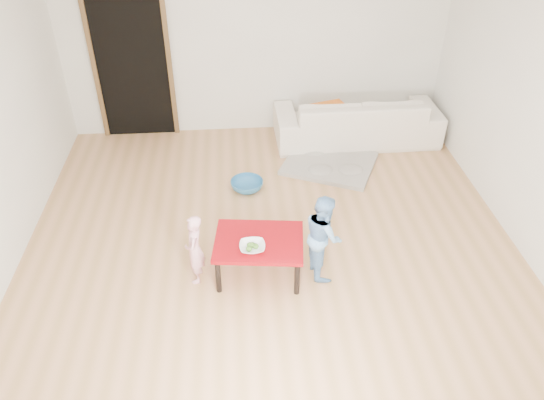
{
  "coord_description": "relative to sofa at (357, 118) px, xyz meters",
  "views": [
    {
      "loc": [
        -0.32,
        -4.23,
        3.53
      ],
      "look_at": [
        0.0,
        -0.2,
        0.65
      ],
      "focal_mm": 35.0,
      "sensor_mm": 36.0,
      "label": 1
    }
  ],
  "objects": [
    {
      "name": "floor",
      "position": [
        -1.32,
        -2.05,
        -0.32
      ],
      "size": [
        5.0,
        5.0,
        0.01
      ],
      "primitive_type": "cube",
      "color": "#B4844D",
      "rests_on": "ground"
    },
    {
      "name": "back_wall",
      "position": [
        -1.32,
        0.45,
        0.98
      ],
      "size": [
        5.0,
        0.02,
        2.6
      ],
      "primitive_type": "cube",
      "color": "white",
      "rests_on": "floor"
    },
    {
      "name": "right_wall",
      "position": [
        1.18,
        -2.05,
        0.98
      ],
      "size": [
        0.02,
        5.0,
        2.6
      ],
      "primitive_type": "cube",
      "color": "white",
      "rests_on": "floor"
    },
    {
      "name": "doorway",
      "position": [
        -2.92,
        0.43,
        0.71
      ],
      "size": [
        1.02,
        0.08,
        2.11
      ],
      "primitive_type": null,
      "color": "brown",
      "rests_on": "back_wall"
    },
    {
      "name": "sofa",
      "position": [
        0.0,
        0.0,
        0.0
      ],
      "size": [
        2.18,
        0.88,
        0.63
      ],
      "primitive_type": "imported",
      "rotation": [
        0.0,
        0.0,
        3.16
      ],
      "color": "white",
      "rests_on": "floor"
    },
    {
      "name": "cushion",
      "position": [
        -0.4,
        -0.13,
        0.16
      ],
      "size": [
        0.59,
        0.55,
        0.13
      ],
      "primitive_type": "cube",
      "rotation": [
        0.0,
        0.0,
        0.31
      ],
      "color": "orange",
      "rests_on": "sofa"
    },
    {
      "name": "red_table",
      "position": [
        -1.46,
        -2.54,
        -0.11
      ],
      "size": [
        0.88,
        0.7,
        0.41
      ],
      "primitive_type": null,
      "rotation": [
        0.0,
        0.0,
        -0.12
      ],
      "color": "maroon",
      "rests_on": "floor"
    },
    {
      "name": "bowl",
      "position": [
        -1.53,
        -2.66,
        0.12
      ],
      "size": [
        0.23,
        0.23,
        0.06
      ],
      "primitive_type": "imported",
      "color": "white",
      "rests_on": "red_table"
    },
    {
      "name": "broccoli",
      "position": [
        -1.53,
        -2.66,
        0.12
      ],
      "size": [
        0.12,
        0.12,
        0.06
      ],
      "primitive_type": null,
      "color": "#2D5919",
      "rests_on": "red_table"
    },
    {
      "name": "child_pink",
      "position": [
        -2.05,
        -2.56,
        0.04
      ],
      "size": [
        0.19,
        0.27,
        0.72
      ],
      "primitive_type": "imported",
      "rotation": [
        0.0,
        0.0,
        -1.62
      ],
      "color": "pink",
      "rests_on": "floor"
    },
    {
      "name": "child_blue",
      "position": [
        -0.86,
        -2.54,
        0.11
      ],
      "size": [
        0.38,
        0.46,
        0.86
      ],
      "primitive_type": "imported",
      "rotation": [
        0.0,
        0.0,
        1.7
      ],
      "color": "#5587C6",
      "rests_on": "floor"
    },
    {
      "name": "basin",
      "position": [
        -1.52,
        -1.1,
        -0.26
      ],
      "size": [
        0.38,
        0.38,
        0.12
      ],
      "primitive_type": "imported",
      "color": "teal",
      "rests_on": "floor"
    },
    {
      "name": "blanket",
      "position": [
        -0.46,
        -0.64,
        -0.29
      ],
      "size": [
        1.35,
        1.26,
        0.05
      ],
      "primitive_type": null,
      "rotation": [
        0.0,
        0.0,
        -0.44
      ],
      "color": "#9E978C",
      "rests_on": "floor"
    }
  ]
}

